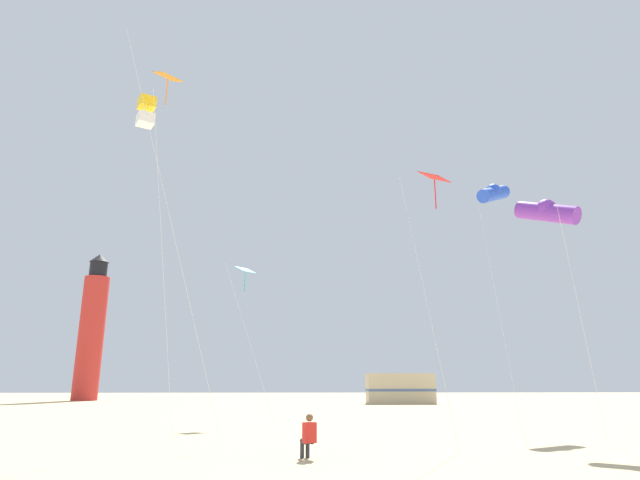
% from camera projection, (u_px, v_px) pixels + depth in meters
% --- Properties ---
extents(kite_flyer_standing, '(0.46, 0.56, 1.16)m').
position_uv_depth(kite_flyer_standing, '(308.00, 435.00, 14.18)').
color(kite_flyer_standing, red).
rests_on(kite_flyer_standing, ground).
extents(kite_diamond_scarlet, '(1.84, 1.84, 9.23)m').
position_uv_depth(kite_diamond_scarlet, '(434.00, 186.00, 18.62)').
color(kite_diamond_scarlet, silver).
rests_on(kite_diamond_scarlet, ground).
extents(kite_tube_blue, '(2.33, 2.18, 12.10)m').
position_uv_depth(kite_tube_blue, '(494.00, 193.00, 27.23)').
color(kite_tube_blue, silver).
rests_on(kite_tube_blue, ground).
extents(kite_box_gold, '(2.13, 2.45, 12.65)m').
position_uv_depth(kite_box_gold, '(146.00, 112.00, 20.36)').
color(kite_box_gold, silver).
rests_on(kite_box_gold, ground).
extents(kite_diamond_orange, '(3.50, 3.42, 13.36)m').
position_uv_depth(kite_diamond_orange, '(168.00, 91.00, 19.64)').
color(kite_diamond_orange, silver).
rests_on(kite_diamond_orange, ground).
extents(kite_diamond_cyan, '(2.66, 2.42, 8.09)m').
position_uv_depth(kite_diamond_cyan, '(245.00, 275.00, 28.51)').
color(kite_diamond_cyan, silver).
rests_on(kite_diamond_cyan, ground).
extents(kite_tube_violet, '(2.15, 2.41, 9.10)m').
position_uv_depth(kite_tube_violet, '(547.00, 212.00, 20.53)').
color(kite_tube_violet, silver).
rests_on(kite_tube_violet, ground).
extents(lighthouse_distant, '(2.80, 2.80, 16.80)m').
position_uv_depth(lighthouse_distant, '(92.00, 330.00, 60.90)').
color(lighthouse_distant, red).
rests_on(lighthouse_distant, ground).
extents(rv_van_tan, '(6.47, 2.41, 2.80)m').
position_uv_depth(rv_van_tan, '(400.00, 389.00, 50.68)').
color(rv_van_tan, '#C6B28C').
rests_on(rv_van_tan, ground).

